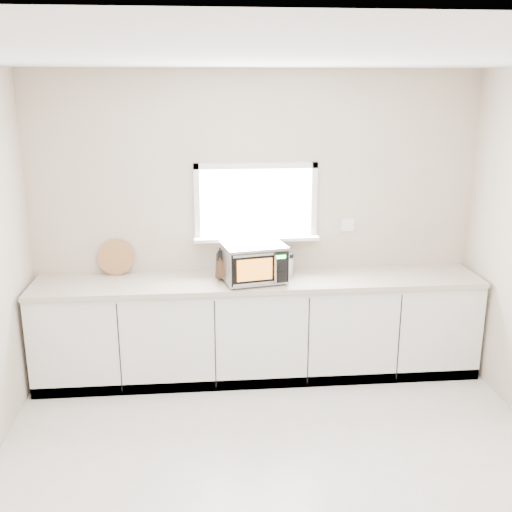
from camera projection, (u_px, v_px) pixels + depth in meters
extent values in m
plane|color=beige|center=(284.00, 494.00, 3.88)|extent=(4.00, 4.00, 0.00)
cube|color=beige|center=(256.00, 223.00, 5.43)|extent=(4.00, 0.02, 2.70)
cube|color=white|center=(256.00, 202.00, 5.36)|extent=(1.00, 0.02, 0.60)
cube|color=white|center=(256.00, 238.00, 5.38)|extent=(1.12, 0.16, 0.03)
cube|color=white|center=(256.00, 166.00, 5.25)|extent=(1.10, 0.04, 0.05)
cube|color=white|center=(256.00, 237.00, 5.43)|extent=(1.10, 0.04, 0.05)
cube|color=white|center=(197.00, 203.00, 5.30)|extent=(0.05, 0.04, 0.70)
cube|color=white|center=(314.00, 201.00, 5.39)|extent=(0.05, 0.04, 0.70)
cube|color=white|center=(348.00, 225.00, 5.50)|extent=(0.12, 0.01, 0.12)
cube|color=silver|center=(259.00, 329.00, 5.39)|extent=(3.92, 0.60, 0.88)
cube|color=beige|center=(259.00, 281.00, 5.25)|extent=(3.92, 0.64, 0.04)
cylinder|color=black|center=(234.00, 288.00, 4.98)|extent=(0.02, 0.02, 0.02)
cylinder|color=black|center=(225.00, 277.00, 5.27)|extent=(0.02, 0.02, 0.02)
cylinder|color=black|center=(283.00, 283.00, 5.10)|extent=(0.02, 0.02, 0.02)
cylinder|color=black|center=(272.00, 273.00, 5.39)|extent=(0.02, 0.02, 0.02)
cube|color=#B5B7BC|center=(254.00, 262.00, 5.14)|extent=(0.58, 0.48, 0.31)
cube|color=black|center=(260.00, 269.00, 4.96)|extent=(0.49, 0.11, 0.27)
cube|color=orange|center=(255.00, 270.00, 4.94)|extent=(0.30, 0.06, 0.18)
cylinder|color=silver|center=(276.00, 269.00, 4.97)|extent=(0.02, 0.02, 0.24)
cube|color=black|center=(281.00, 267.00, 5.00)|extent=(0.12, 0.03, 0.26)
cube|color=#19FF33|center=(281.00, 257.00, 4.97)|extent=(0.09, 0.02, 0.03)
cube|color=silver|center=(254.00, 245.00, 5.10)|extent=(0.58, 0.48, 0.01)
cube|color=#412E17|center=(223.00, 266.00, 5.21)|extent=(0.14, 0.22, 0.25)
cube|color=black|center=(218.00, 256.00, 5.13)|extent=(0.02, 0.04, 0.09)
cube|color=black|center=(222.00, 255.00, 5.13)|extent=(0.02, 0.04, 0.09)
cube|color=black|center=(225.00, 257.00, 5.13)|extent=(0.02, 0.04, 0.09)
cube|color=black|center=(220.00, 253.00, 5.12)|extent=(0.02, 0.04, 0.09)
cube|color=black|center=(224.00, 253.00, 5.12)|extent=(0.02, 0.04, 0.09)
cylinder|color=#AC7442|center=(116.00, 257.00, 5.33)|extent=(0.32, 0.08, 0.32)
cylinder|color=#B5B7BC|center=(287.00, 266.00, 5.31)|extent=(0.16, 0.16, 0.17)
cylinder|color=black|center=(287.00, 255.00, 5.28)|extent=(0.15, 0.15, 0.04)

